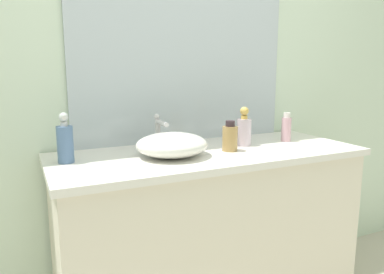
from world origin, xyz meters
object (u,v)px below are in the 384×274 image
Objects in this scene: lotion_bottle at (230,137)px; spray_can at (286,128)px; sink_basin at (172,145)px; soap_dispenser at (244,130)px; perfume_bottle at (65,142)px.

spray_can reaches higher than lotion_bottle.
sink_basin is 1.64× the size of soap_dispenser.
sink_basin is at bearing -174.72° from spray_can.
perfume_bottle is 1.37× the size of spray_can.
lotion_bottle is at bearing -169.08° from spray_can.
perfume_bottle reaches higher than soap_dispenser.
spray_can is (0.40, 0.08, 0.01)m from lotion_bottle.
lotion_bottle is 0.41m from spray_can.
spray_can is at bearing -1.07° from perfume_bottle.
perfume_bottle is at bearing 169.17° from sink_basin.
spray_can is (1.14, -0.02, -0.02)m from perfume_bottle.
lotion_bottle is at bearing -7.57° from perfume_bottle.
spray_can reaches higher than sink_basin.
perfume_bottle is (-0.87, 0.02, 0.01)m from soap_dispenser.
perfume_bottle is at bearing 172.43° from lotion_bottle.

